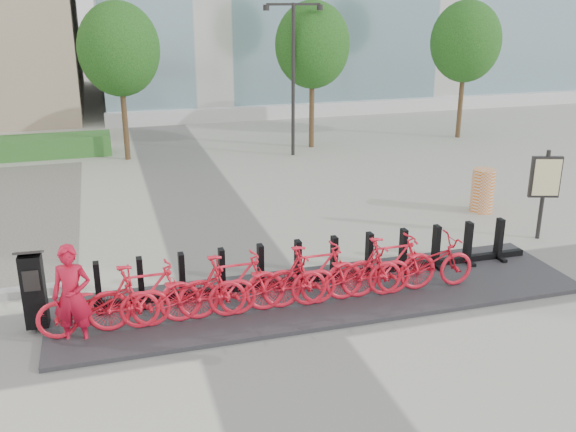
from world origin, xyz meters
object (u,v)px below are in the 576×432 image
object	(u,v)px
kiosk	(34,289)
construction_barrel	(483,191)
map_sign	(545,181)
worker_red	(72,296)
bike_0	(98,304)

from	to	relation	value
kiosk	construction_barrel	size ratio (longest dim) A/B	1.24
map_sign	worker_red	bearing A→B (deg)	-152.01
kiosk	map_sign	distance (m)	10.65
bike_0	worker_red	distance (m)	0.46
construction_barrel	kiosk	bearing A→B (deg)	-162.40
map_sign	bike_0	bearing A→B (deg)	-152.27
map_sign	construction_barrel	bearing A→B (deg)	111.87
kiosk	worker_red	xyz separation A→B (m)	(0.62, -0.66, 0.09)
worker_red	map_sign	size ratio (longest dim) A/B	0.81
bike_0	kiosk	bearing A→B (deg)	61.19
kiosk	map_sign	world-z (taller)	map_sign
kiosk	map_sign	bearing A→B (deg)	9.48
kiosk	construction_barrel	distance (m)	10.91
construction_barrel	map_sign	bearing A→B (deg)	-85.28
worker_red	map_sign	distance (m)	10.14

